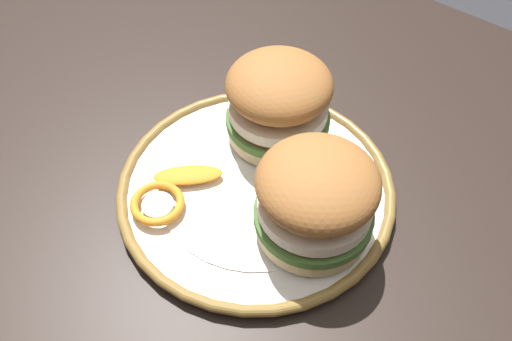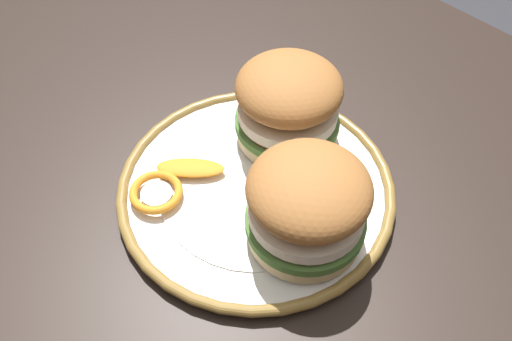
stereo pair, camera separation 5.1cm
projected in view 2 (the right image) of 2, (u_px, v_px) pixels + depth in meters
The scene contains 6 objects.
dining_table at pixel (247, 270), 0.64m from camera, with size 1.44×1.01×0.75m.
dinner_plate at pixel (256, 188), 0.60m from camera, with size 0.30×0.30×0.02m.
sandwich_half_left at pixel (288, 103), 0.60m from camera, with size 0.16×0.16×0.10m.
sandwich_half_right at pixel (307, 204), 0.51m from camera, with size 0.16×0.16×0.10m.
orange_peel_curled at pixel (156, 192), 0.58m from camera, with size 0.06×0.06×0.01m.
orange_peel_strip_long at pixel (189, 169), 0.60m from camera, with size 0.07×0.07×0.01m.
Camera 2 is at (-0.24, 0.21, 1.24)m, focal length 38.30 mm.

